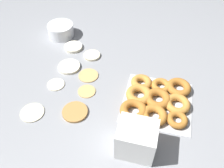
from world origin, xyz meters
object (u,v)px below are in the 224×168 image
at_px(pancake_7, 88,75).
at_px(batter_bowl, 61,30).
at_px(pancake_4, 87,91).
at_px(pancake_2, 73,47).
at_px(pancake_5, 75,112).
at_px(pancake_0, 56,84).
at_px(container_stack, 136,139).
at_px(pancake_1, 69,67).
at_px(pancake_3, 92,55).
at_px(donut_tray, 156,100).
at_px(pancake_6, 32,112).

bearing_deg(pancake_7, batter_bowl, 42.40).
bearing_deg(pancake_4, pancake_7, 13.77).
height_order(pancake_2, pancake_5, pancake_2).
distance_m(pancake_0, container_stack, 0.48).
relative_size(pancake_0, batter_bowl, 0.56).
xyz_separation_m(pancake_0, container_stack, (-0.23, -0.42, 0.06)).
relative_size(pancake_0, pancake_5, 0.75).
bearing_deg(pancake_4, container_stack, -130.35).
distance_m(pancake_1, pancake_3, 0.14).
distance_m(pancake_0, pancake_3, 0.26).
bearing_deg(pancake_3, pancake_2, 71.75).
relative_size(pancake_0, donut_tray, 0.27).
bearing_deg(pancake_1, pancake_6, 170.81).
bearing_deg(pancake_3, pancake_1, 143.33).
distance_m(pancake_1, pancake_2, 0.15).
relative_size(pancake_1, pancake_2, 1.12).
bearing_deg(container_stack, pancake_0, 61.18).
distance_m(pancake_3, pancake_4, 0.25).
bearing_deg(container_stack, pancake_5, 69.79).
height_order(pancake_6, pancake_7, same).
xyz_separation_m(pancake_2, pancake_3, (-0.04, -0.12, -0.00)).
relative_size(pancake_5, container_stack, 0.78).
bearing_deg(pancake_2, pancake_5, -158.51).
bearing_deg(pancake_6, pancake_2, -1.78).
xyz_separation_m(pancake_1, donut_tray, (-0.12, -0.45, 0.01)).
relative_size(pancake_1, pancake_7, 1.14).
distance_m(pancake_6, batter_bowl, 0.55).
bearing_deg(pancake_7, pancake_6, 149.25).
height_order(pancake_2, container_stack, container_stack).
bearing_deg(container_stack, batter_bowl, 42.05).
bearing_deg(pancake_2, pancake_1, -167.15).
relative_size(pancake_2, pancake_3, 1.12).
distance_m(pancake_5, container_stack, 0.30).
height_order(pancake_7, container_stack, container_stack).
bearing_deg(pancake_7, donut_tray, -104.25).
relative_size(pancake_6, container_stack, 0.73).
height_order(pancake_4, batter_bowl, batter_bowl).
xyz_separation_m(pancake_3, batter_bowl, (0.13, 0.23, 0.03)).
xyz_separation_m(pancake_2, pancake_6, (-0.45, 0.01, -0.00)).
bearing_deg(pancake_5, pancake_0, 47.96).
height_order(pancake_1, pancake_5, pancake_1).
height_order(pancake_2, donut_tray, donut_tray).
xyz_separation_m(pancake_3, container_stack, (-0.47, -0.32, 0.06)).
bearing_deg(pancake_5, pancake_2, 21.49).
bearing_deg(pancake_4, donut_tray, -87.48).
xyz_separation_m(pancake_2, donut_tray, (-0.27, -0.48, 0.01)).
relative_size(pancake_3, pancake_5, 0.80).
relative_size(pancake_4, batter_bowl, 0.56).
xyz_separation_m(pancake_4, batter_bowl, (0.38, 0.28, 0.03)).
bearing_deg(donut_tray, pancake_1, 75.33).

